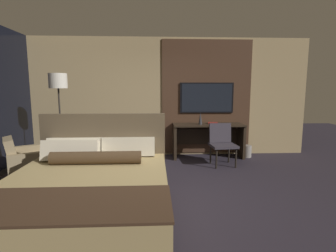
{
  "coord_description": "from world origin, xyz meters",
  "views": [
    {
      "loc": [
        -0.09,
        -3.71,
        1.62
      ],
      "look_at": [
        0.14,
        0.79,
        0.97
      ],
      "focal_mm": 28.0,
      "sensor_mm": 36.0,
      "label": 1
    }
  ],
  "objects": [
    {
      "name": "ground_plane",
      "position": [
        0.0,
        0.0,
        0.0
      ],
      "size": [
        16.0,
        16.0,
        0.0
      ],
      "primitive_type": "plane",
      "color": "#28232D"
    },
    {
      "name": "desk",
      "position": [
        1.15,
        2.29,
        0.53
      ],
      "size": [
        1.64,
        0.55,
        0.79
      ],
      "color": "#2D2319",
      "rests_on": "ground_plane"
    },
    {
      "name": "tv",
      "position": [
        1.15,
        2.52,
        1.39
      ],
      "size": [
        1.28,
        0.04,
        0.72
      ],
      "color": "black"
    },
    {
      "name": "bed",
      "position": [
        -0.88,
        -0.73,
        0.36
      ],
      "size": [
        1.87,
        2.22,
        1.24
      ],
      "color": "#33281E",
      "rests_on": "ground_plane"
    },
    {
      "name": "book",
      "position": [
        1.27,
        2.32,
        0.81
      ],
      "size": [
        0.24,
        0.19,
        0.03
      ],
      "color": "maroon",
      "rests_on": "desk"
    },
    {
      "name": "armchair_by_window",
      "position": [
        -2.3,
        0.85,
        0.28
      ],
      "size": [
        1.0,
        1.02,
        0.8
      ],
      "rotation": [
        0.0,
        0.0,
        2.09
      ],
      "color": "#998460",
      "rests_on": "ground_plane"
    },
    {
      "name": "desk_chair",
      "position": [
        1.33,
        1.69,
        0.52
      ],
      "size": [
        0.56,
        0.56,
        0.88
      ],
      "rotation": [
        0.0,
        0.0,
        0.09
      ],
      "color": "#38333D",
      "rests_on": "ground_plane"
    },
    {
      "name": "floor_lamp",
      "position": [
        -1.92,
        1.41,
        1.6
      ],
      "size": [
        0.34,
        0.34,
        1.9
      ],
      "color": "#282623",
      "rests_on": "ground_plane"
    },
    {
      "name": "vase_tall",
      "position": [
        0.95,
        2.22,
        0.94
      ],
      "size": [
        0.09,
        0.09,
        0.28
      ],
      "color": "#333338",
      "rests_on": "desk"
    },
    {
      "name": "wall_back_tv_panel",
      "position": [
        0.14,
        2.59,
        1.4
      ],
      "size": [
        7.2,
        0.09,
        2.8
      ],
      "color": "tan",
      "rests_on": "ground_plane"
    },
    {
      "name": "waste_bin",
      "position": [
        2.08,
        2.24,
        0.14
      ],
      "size": [
        0.22,
        0.22,
        0.28
      ],
      "color": "gray",
      "rests_on": "ground_plane"
    }
  ]
}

